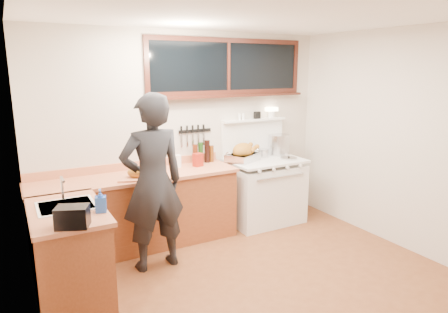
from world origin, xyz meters
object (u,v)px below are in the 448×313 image
vintage_stove (264,189)px  cutting_board (138,174)px  man (153,183)px  roast_turkey (243,153)px

vintage_stove → cutting_board: 1.89m
vintage_stove → cutting_board: bearing=-176.3°
vintage_stove → man: (-1.79, -0.54, 0.48)m
vintage_stove → cutting_board: (-1.82, -0.12, 0.49)m
vintage_stove → man: 1.93m
vintage_stove → cutting_board: vintage_stove is taller
vintage_stove → man: size_ratio=0.83×
roast_turkey → vintage_stove: bearing=-11.1°
vintage_stove → man: bearing=-163.4°
man → cutting_board: bearing=94.0°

